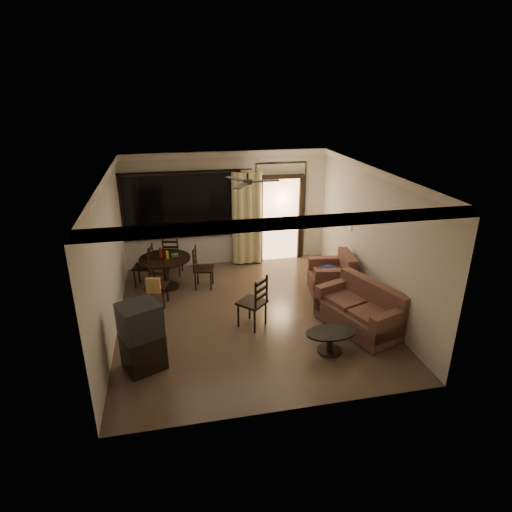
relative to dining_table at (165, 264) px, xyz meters
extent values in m
plane|color=#7F6651|center=(1.57, -1.60, -0.55)|extent=(5.50, 5.50, 0.00)
plane|color=beige|center=(1.57, 1.15, 0.85)|extent=(5.00, 0.00, 5.00)
plane|color=beige|center=(1.57, -4.35, 0.85)|extent=(5.00, 0.00, 5.00)
plane|color=beige|center=(-0.93, -1.60, 0.85)|extent=(0.00, 5.50, 5.50)
plane|color=beige|center=(4.07, -1.60, 0.85)|extent=(0.00, 5.50, 5.50)
plane|color=white|center=(1.57, -1.60, 2.25)|extent=(5.50, 5.50, 0.00)
cube|color=black|center=(0.47, 1.12, 1.02)|extent=(2.70, 0.04, 1.45)
cylinder|color=black|center=(0.57, 1.03, 1.83)|extent=(3.20, 0.03, 0.03)
cube|color=#FFC684|center=(2.92, 1.10, 0.50)|extent=(0.91, 0.03, 2.08)
cube|color=white|center=(4.05, -0.55, 0.75)|extent=(0.02, 0.18, 0.12)
cylinder|color=black|center=(1.57, -1.60, 2.19)|extent=(0.03, 0.03, 0.12)
cylinder|color=black|center=(1.57, -1.60, 2.10)|extent=(0.16, 0.16, 0.08)
cylinder|color=black|center=(0.00, 0.00, 0.13)|extent=(1.12, 1.12, 0.04)
cylinder|color=black|center=(0.00, 0.00, -0.21)|extent=(0.11, 0.11, 0.65)
cylinder|color=black|center=(0.00, 0.00, -0.54)|extent=(0.56, 0.56, 0.03)
cylinder|color=maroon|center=(-0.08, 0.07, 0.26)|extent=(0.06, 0.06, 0.22)
cylinder|color=#B19612|center=(0.06, -0.06, 0.24)|extent=(0.06, 0.06, 0.18)
cube|color=#27822A|center=(0.22, 0.06, 0.17)|extent=(0.14, 0.10, 0.05)
cube|color=black|center=(-0.48, 0.19, -0.10)|extent=(0.50, 0.50, 0.04)
cube|color=black|center=(0.83, -0.19, -0.10)|extent=(0.50, 0.50, 0.04)
cube|color=black|center=(-0.19, -0.83, -0.10)|extent=(0.50, 0.50, 0.04)
cube|color=tan|center=(-0.25, -1.05, 0.00)|extent=(0.29, 0.14, 0.32)
cube|color=black|center=(0.18, 0.70, -0.10)|extent=(0.50, 0.50, 0.04)
cube|color=black|center=(-0.39, -2.93, -0.26)|extent=(0.75, 0.73, 0.60)
cube|color=black|center=(-0.39, -2.93, 0.31)|extent=(0.75, 0.73, 0.53)
cube|color=black|center=(-0.12, -2.81, 0.31)|extent=(0.19, 0.40, 0.36)
cube|color=#3F1E1D|center=(3.46, -2.52, -0.34)|extent=(1.34, 1.78, 0.40)
cube|color=#3F1E1D|center=(3.77, -2.41, -0.01)|extent=(0.73, 1.56, 0.65)
cube|color=#3F1E1D|center=(3.71, -3.18, -0.14)|extent=(0.85, 0.46, 0.50)
cube|color=#3F1E1D|center=(3.22, -1.86, -0.14)|extent=(0.85, 0.46, 0.50)
cube|color=#3F1E1D|center=(3.42, -2.54, -0.11)|extent=(1.04, 1.51, 0.12)
cube|color=#3F1E1D|center=(3.49, -1.01, -0.33)|extent=(0.98, 0.98, 0.41)
cube|color=#3F1E1D|center=(3.82, -1.06, 0.01)|extent=(0.32, 0.89, 0.67)
cube|color=#3F1E1D|center=(3.45, -1.35, -0.12)|extent=(0.89, 0.30, 0.51)
cube|color=#3F1E1D|center=(3.54, -0.67, -0.12)|extent=(0.89, 0.30, 0.51)
cube|color=#3F1E1D|center=(3.44, -1.00, -0.09)|extent=(0.70, 0.74, 0.12)
ellipsoid|color=navy|center=(3.44, -1.00, 0.02)|extent=(0.37, 0.31, 0.11)
ellipsoid|color=black|center=(2.68, -3.12, -0.19)|extent=(0.86, 0.52, 0.03)
cylinder|color=black|center=(2.68, -3.12, -0.37)|extent=(0.10, 0.10, 0.34)
cylinder|color=black|center=(2.68, -3.12, -0.54)|extent=(0.42, 0.42, 0.03)
cube|color=black|center=(1.55, -2.02, -0.07)|extent=(0.64, 0.64, 0.04)
camera|label=1|loc=(0.19, -8.90, 3.68)|focal=30.00mm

